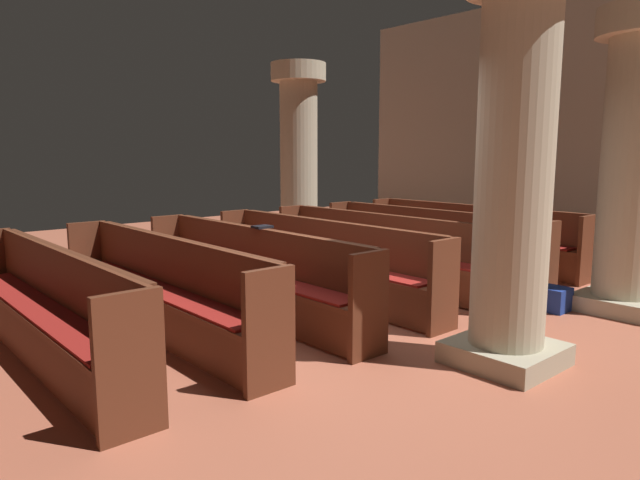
% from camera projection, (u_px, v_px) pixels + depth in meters
% --- Properties ---
extents(ground_plane, '(19.20, 19.20, 0.00)m').
position_uv_depth(ground_plane, '(337.00, 323.00, 5.88)').
color(ground_plane, '#AD5B42').
extents(back_wall, '(10.00, 0.16, 4.50)m').
position_uv_depth(back_wall, '(602.00, 123.00, 9.51)').
color(back_wall, beige).
rests_on(back_wall, ground).
extents(pew_row_0, '(3.73, 0.46, 0.93)m').
position_uv_depth(pew_row_0, '(470.00, 234.00, 8.91)').
color(pew_row_0, brown).
rests_on(pew_row_0, ground).
extents(pew_row_1, '(3.73, 0.46, 0.93)m').
position_uv_depth(pew_row_1, '(428.00, 241.00, 8.23)').
color(pew_row_1, brown).
rests_on(pew_row_1, ground).
extents(pew_row_2, '(3.73, 0.47, 0.93)m').
position_uv_depth(pew_row_2, '(379.00, 249.00, 7.54)').
color(pew_row_2, brown).
rests_on(pew_row_2, ground).
extents(pew_row_3, '(3.73, 0.46, 0.93)m').
position_uv_depth(pew_row_3, '(320.00, 258.00, 6.86)').
color(pew_row_3, brown).
rests_on(pew_row_3, ground).
extents(pew_row_4, '(3.73, 0.46, 0.93)m').
position_uv_depth(pew_row_4, '(249.00, 270.00, 6.18)').
color(pew_row_4, brown).
rests_on(pew_row_4, ground).
extents(pew_row_5, '(3.73, 0.47, 0.93)m').
position_uv_depth(pew_row_5, '(159.00, 284.00, 5.49)').
color(pew_row_5, brown).
rests_on(pew_row_5, ground).
extents(pew_row_6, '(3.73, 0.46, 0.93)m').
position_uv_depth(pew_row_6, '(44.00, 303.00, 4.81)').
color(pew_row_6, brown).
rests_on(pew_row_6, ground).
extents(pillar_aisle_side, '(0.94, 0.94, 3.25)m').
position_uv_depth(pillar_aisle_side, '(633.00, 158.00, 6.08)').
color(pillar_aisle_side, tan).
rests_on(pillar_aisle_side, ground).
extents(pillar_far_side, '(0.94, 0.94, 3.25)m').
position_uv_depth(pillar_far_side, '(299.00, 156.00, 9.82)').
color(pillar_far_side, tan).
rests_on(pillar_far_side, ground).
extents(pillar_aisle_rear, '(0.88, 0.88, 3.25)m').
position_uv_depth(pillar_aisle_rear, '(515.00, 160.00, 4.49)').
color(pillar_aisle_rear, tan).
rests_on(pillar_aisle_rear, ground).
extents(lectern, '(0.48, 0.45, 1.08)m').
position_uv_depth(lectern, '(517.00, 232.00, 9.31)').
color(lectern, '#411E13').
rests_on(lectern, ground).
extents(hymn_book, '(0.15, 0.20, 0.03)m').
position_uv_depth(hymn_book, '(262.00, 227.00, 6.22)').
color(hymn_book, black).
rests_on(hymn_book, pew_row_4).
extents(kneeler_box_blue, '(0.39, 0.31, 0.26)m').
position_uv_depth(kneeler_box_blue, '(550.00, 298.00, 6.36)').
color(kneeler_box_blue, navy).
rests_on(kneeler_box_blue, ground).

